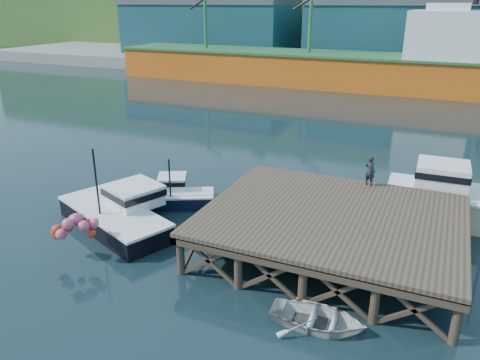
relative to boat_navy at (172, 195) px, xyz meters
The scene contains 12 objects.
ground 5.08m from the boat_navy, 20.50° to the right, with size 300.00×300.00×0.00m, color black.
wharf 10.49m from the boat_navy, 10.82° to the right, with size 12.00×10.00×2.62m.
far_quay 68.40m from the boat_navy, 86.04° to the left, with size 160.00×40.00×2.00m, color gray.
warehouse_left 70.35m from the boat_navy, 115.58° to the left, with size 32.00×16.00×9.00m, color #173F4C.
warehouse_mid 63.68m from the boat_navy, 85.73° to the left, with size 28.00×16.00×9.00m, color #173F4C.
cargo_ship 46.46m from the boat_navy, 94.62° to the left, with size 55.50×10.00×13.75m.
hillside 98.89m from the boat_navy, 87.25° to the left, with size 220.00×50.00×22.00m, color #2D511E.
boat_navy is the anchor object (origin of this frame).
boat_black 3.92m from the boat_navy, 104.81° to the right, with size 8.10×6.74×4.70m.
trawler 17.48m from the boat_navy, 15.73° to the left, with size 10.24×3.91×6.79m.
dinghy 13.52m from the boat_navy, 34.07° to the right, with size 2.61×3.65×0.76m, color silver.
dockworker 11.68m from the boat_navy, 13.30° to the left, with size 0.61×0.40×1.67m, color black.
Camera 1 is at (9.81, -20.37, 11.62)m, focal length 35.00 mm.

